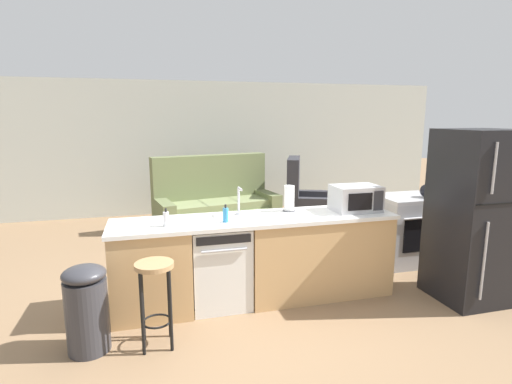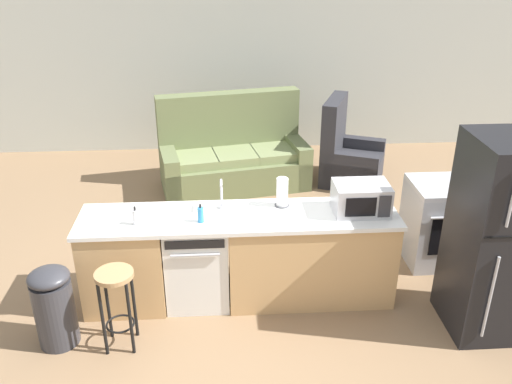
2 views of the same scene
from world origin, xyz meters
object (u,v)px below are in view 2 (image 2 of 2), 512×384
at_px(dish_soap_bottle, 136,217).
at_px(dishwasher, 198,261).
at_px(microwave, 361,198).
at_px(paper_towel_roll, 282,192).
at_px(soap_bottle, 201,215).
at_px(armchair, 346,158).
at_px(stove_range, 444,222).
at_px(refrigerator, 500,238).
at_px(bar_stool, 116,293).
at_px(kettle, 473,181).
at_px(trash_bin, 54,306).
at_px(couch, 233,157).

bearing_deg(dish_soap_bottle, dishwasher, 12.35).
relative_size(microwave, paper_towel_roll, 1.77).
relative_size(soap_bottle, armchair, 0.15).
xyz_separation_m(stove_range, refrigerator, (-0.00, -1.10, 0.45)).
height_order(refrigerator, bar_stool, refrigerator).
bearing_deg(refrigerator, kettle, 80.15).
xyz_separation_m(trash_bin, armchair, (3.22, 3.27, -0.03)).
bearing_deg(dishwasher, stove_range, 11.91).
xyz_separation_m(soap_bottle, kettle, (2.71, 0.53, 0.01)).
relative_size(dishwasher, microwave, 1.68).
bearing_deg(paper_towel_roll, trash_bin, -160.09).
height_order(stove_range, couch, couch).
xyz_separation_m(refrigerator, microwave, (-1.08, 0.55, 0.14)).
bearing_deg(dishwasher, kettle, 8.68).
distance_m(stove_range, trash_bin, 3.95).
height_order(refrigerator, trash_bin, refrigerator).
distance_m(refrigerator, armchair, 3.36).
distance_m(stove_range, soap_bottle, 2.68).
xyz_separation_m(dishwasher, refrigerator, (2.60, -0.55, 0.48)).
relative_size(trash_bin, armchair, 0.62).
height_order(refrigerator, couch, refrigerator).
bearing_deg(couch, microwave, -67.63).
height_order(soap_bottle, kettle, kettle).
bearing_deg(trash_bin, soap_bottle, 19.94).
relative_size(microwave, bar_stool, 0.68).
relative_size(kettle, couch, 0.10).
xyz_separation_m(stove_range, armchair, (-0.58, 2.16, -0.10)).
relative_size(stove_range, microwave, 1.80).
height_order(dishwasher, soap_bottle, soap_bottle).
height_order(refrigerator, soap_bottle, refrigerator).
bearing_deg(couch, kettle, -44.14).
height_order(refrigerator, paper_towel_roll, refrigerator).
xyz_separation_m(dish_soap_bottle, armchair, (2.54, 2.82, -0.62)).
height_order(soap_bottle, bar_stool, soap_bottle).
bearing_deg(dish_soap_bottle, trash_bin, -146.89).
height_order(soap_bottle, dish_soap_bottle, same).
bearing_deg(couch, trash_bin, -115.99).
bearing_deg(stove_range, dishwasher, -168.09).
height_order(microwave, soap_bottle, microwave).
relative_size(soap_bottle, dish_soap_bottle, 1.00).
xyz_separation_m(trash_bin, couch, (1.60, 3.28, 0.02)).
relative_size(stove_range, bar_stool, 1.22).
bearing_deg(refrigerator, couch, 123.92).
height_order(soap_bottle, armchair, armchair).
relative_size(stove_range, kettle, 4.39).
relative_size(kettle, trash_bin, 0.28).
distance_m(trash_bin, couch, 3.65).
distance_m(paper_towel_roll, trash_bin, 2.24).
bearing_deg(armchair, soap_bottle, -124.98).
bearing_deg(soap_bottle, stove_range, 14.35).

